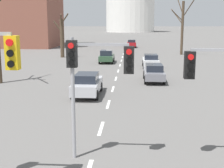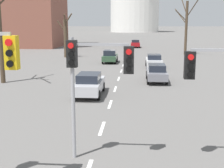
{
  "view_description": "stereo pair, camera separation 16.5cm",
  "coord_description": "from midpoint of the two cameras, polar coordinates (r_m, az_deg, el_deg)",
  "views": [
    {
      "loc": [
        1.46,
        -4.95,
        5.0
      ],
      "look_at": [
        0.73,
        6.16,
        2.79
      ],
      "focal_mm": 50.0,
      "sensor_mm": 36.0,
      "label": 1
    },
    {
      "loc": [
        1.62,
        -4.94,
        5.0
      ],
      "look_at": [
        0.73,
        6.16,
        2.79
      ],
      "focal_mm": 50.0,
      "sensor_mm": 36.0,
      "label": 2
    }
  ],
  "objects": [
    {
      "name": "lane_stripe_4",
      "position": [
        28.18,
        1.4,
        1.0
      ],
      "size": [
        0.16,
        2.0,
        0.01
      ],
      "primitive_type": "cube",
      "color": "silver",
      "rests_on": "ground_plane"
    },
    {
      "name": "lane_stripe_2",
      "position": [
        19.4,
        -0.11,
        -3.71
      ],
      "size": [
        0.16,
        2.0,
        0.01
      ],
      "primitive_type": "cube",
      "color": "silver",
      "rests_on": "ground_plane"
    },
    {
      "name": "bare_tree_right_near",
      "position": [
        50.27,
        13.48,
        10.37
      ],
      "size": [
        3.43,
        4.72,
        8.81
      ],
      "color": "#473828",
      "rests_on": "ground_plane"
    },
    {
      "name": "lane_stripe_11",
      "position": [
        59.42,
        3.12,
        6.38
      ],
      "size": [
        0.16,
        2.0,
        0.01
      ],
      "primitive_type": "cube",
      "color": "silver",
      "rests_on": "ground_plane"
    },
    {
      "name": "lane_stripe_3",
      "position": [
        23.77,
        0.78,
        -0.92
      ],
      "size": [
        0.16,
        2.0,
        0.01
      ],
      "primitive_type": "cube",
      "color": "silver",
      "rests_on": "ground_plane"
    },
    {
      "name": "sedan_mid_centre",
      "position": [
        26.9,
        8.33,
        2.09
      ],
      "size": [
        1.71,
        4.25,
        1.51
      ],
      "color": "slate",
      "rests_on": "ground_plane"
    },
    {
      "name": "sedan_near_right",
      "position": [
        21.66,
        -3.94,
        0.01
      ],
      "size": [
        1.8,
        4.39,
        1.56
      ],
      "color": "#B7B7BC",
      "rests_on": "ground_plane"
    },
    {
      "name": "lane_stripe_6",
      "position": [
        37.06,
        2.18,
        3.46
      ],
      "size": [
        0.16,
        2.0,
        0.01
      ],
      "primitive_type": "cube",
      "color": "silver",
      "rests_on": "ground_plane"
    },
    {
      "name": "traffic_signal_near_right",
      "position": [
        11.44,
        20.12,
        1.79
      ],
      "size": [
        2.19,
        0.34,
        4.32
      ],
      "color": "#9E9EA3",
      "rests_on": "ground_plane"
    },
    {
      "name": "bare_tree_left_far",
      "position": [
        45.81,
        -8.4,
        8.59
      ],
      "size": [
        2.39,
        1.8,
        6.28
      ],
      "color": "#473828",
      "rests_on": "ground_plane"
    },
    {
      "name": "lane_stripe_5",
      "position": [
        32.61,
        1.84,
        2.4
      ],
      "size": [
        0.16,
        2.0,
        0.01
      ],
      "primitive_type": "cube",
      "color": "silver",
      "rests_on": "ground_plane"
    },
    {
      "name": "lane_stripe_9",
      "position": [
        50.46,
        2.85,
        5.52
      ],
      "size": [
        0.16,
        2.0,
        0.01
      ],
      "primitive_type": "cube",
      "color": "silver",
      "rests_on": "ground_plane"
    },
    {
      "name": "lane_stripe_8",
      "position": [
        45.98,
        2.67,
        4.97
      ],
      "size": [
        0.16,
        2.0,
        0.01
      ],
      "primitive_type": "cube",
      "color": "silver",
      "rests_on": "ground_plane"
    },
    {
      "name": "sedan_far_left",
      "position": [
        63.65,
        4.39,
        7.41
      ],
      "size": [
        1.83,
        4.22,
        1.59
      ],
      "color": "maroon",
      "rests_on": "ground_plane"
    },
    {
      "name": "lane_stripe_10",
      "position": [
        54.94,
        3.0,
        5.98
      ],
      "size": [
        0.16,
        2.0,
        0.01
      ],
      "primitive_type": "cube",
      "color": "silver",
      "rests_on": "ground_plane"
    },
    {
      "name": "traffic_signal_centre_tall",
      "position": [
        11.05,
        -3.17,
        2.88
      ],
      "size": [
        2.37,
        0.34,
        4.49
      ],
      "color": "#9E9EA3",
      "rests_on": "ground_plane"
    },
    {
      "name": "sedan_near_left",
      "position": [
        35.36,
        7.8,
        4.25
      ],
      "size": [
        1.79,
        4.1,
        1.49
      ],
      "color": "silver",
      "rests_on": "ground_plane"
    },
    {
      "name": "lane_stripe_1",
      "position": [
        15.12,
        -1.52,
        -8.09
      ],
      "size": [
        0.16,
        2.0,
        0.01
      ],
      "primitive_type": "cube",
      "color": "silver",
      "rests_on": "ground_plane"
    },
    {
      "name": "sedan_far_right",
      "position": [
        39.23,
        -0.25,
        5.08
      ],
      "size": [
        1.79,
        3.98,
        1.59
      ],
      "color": "#2D4C33",
      "rests_on": "ground_plane"
    },
    {
      "name": "lane_stripe_7",
      "position": [
        41.52,
        2.45,
        4.3
      ],
      "size": [
        0.16,
        2.0,
        0.01
      ],
      "primitive_type": "cube",
      "color": "silver",
      "rests_on": "ground_plane"
    }
  ]
}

